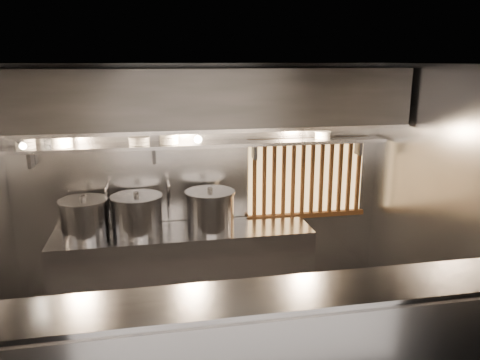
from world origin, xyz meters
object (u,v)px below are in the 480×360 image
object	(u,v)px
heat_lamp	(20,140)
stock_pot_mid	(137,214)
stock_pot_right	(210,210)
pendant_bulb	(198,139)
stock_pot_left	(85,218)

from	to	relation	value
heat_lamp	stock_pot_mid	distance (m)	1.47
stock_pot_mid	stock_pot_right	xyz separation A→B (m)	(0.84, -0.04, 0.01)
heat_lamp	pendant_bulb	xyz separation A→B (m)	(1.80, 0.35, -0.11)
heat_lamp	stock_pot_left	distance (m)	1.12
stock_pot_mid	heat_lamp	bearing A→B (deg)	-163.34
stock_pot_left	stock_pot_mid	world-z (taller)	stock_pot_mid
stock_pot_mid	stock_pot_right	world-z (taller)	stock_pot_right
heat_lamp	stock_pot_mid	bearing A→B (deg)	16.66
pendant_bulb	stock_pot_right	world-z (taller)	pendant_bulb
stock_pot_right	heat_lamp	bearing A→B (deg)	-171.59
stock_pot_left	stock_pot_mid	distance (m)	0.58
stock_pot_right	stock_pot_mid	bearing A→B (deg)	177.32
heat_lamp	stock_pot_mid	world-z (taller)	heat_lamp
stock_pot_mid	stock_pot_right	size ratio (longest dim) A/B	0.94
heat_lamp	stock_pot_mid	xyz separation A→B (m)	(1.08, 0.32, -0.94)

